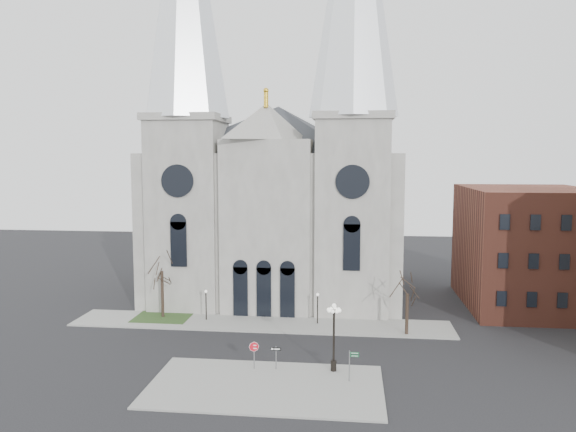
# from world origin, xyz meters

# --- Properties ---
(ground) EXTENTS (160.00, 160.00, 0.00)m
(ground) POSITION_xyz_m (0.00, 0.00, 0.00)
(ground) COLOR black
(ground) RESTS_ON ground
(sidewalk_near) EXTENTS (18.00, 10.00, 0.14)m
(sidewalk_near) POSITION_xyz_m (3.00, -5.00, 0.07)
(sidewalk_near) COLOR gray
(sidewalk_near) RESTS_ON ground
(sidewalk_far) EXTENTS (40.00, 6.00, 0.14)m
(sidewalk_far) POSITION_xyz_m (0.00, 11.00, 0.07)
(sidewalk_far) COLOR gray
(sidewalk_far) RESTS_ON ground
(grass_patch) EXTENTS (6.00, 5.00, 0.18)m
(grass_patch) POSITION_xyz_m (-11.00, 12.00, 0.09)
(grass_patch) COLOR #2A461E
(grass_patch) RESTS_ON ground
(cathedral) EXTENTS (33.00, 26.66, 54.00)m
(cathedral) POSITION_xyz_m (0.00, 22.86, 18.48)
(cathedral) COLOR gray
(cathedral) RESTS_ON ground
(bg_building_brick) EXTENTS (14.00, 18.00, 14.00)m
(bg_building_brick) POSITION_xyz_m (30.00, 22.00, 7.00)
(bg_building_brick) COLOR brown
(bg_building_brick) RESTS_ON ground
(tree_left) EXTENTS (3.20, 3.20, 7.50)m
(tree_left) POSITION_xyz_m (-11.00, 12.00, 5.58)
(tree_left) COLOR black
(tree_left) RESTS_ON ground
(tree_right) EXTENTS (3.20, 3.20, 6.00)m
(tree_right) POSITION_xyz_m (15.00, 9.00, 4.47)
(tree_right) COLOR black
(tree_right) RESTS_ON ground
(ped_lamp_left) EXTENTS (0.32, 0.32, 3.26)m
(ped_lamp_left) POSITION_xyz_m (-6.00, 11.50, 2.33)
(ped_lamp_left) COLOR black
(ped_lamp_left) RESTS_ON sidewalk_far
(ped_lamp_right) EXTENTS (0.32, 0.32, 3.26)m
(ped_lamp_right) POSITION_xyz_m (6.00, 11.50, 2.33)
(ped_lamp_right) COLOR black
(ped_lamp_right) RESTS_ON sidewalk_far
(stop_sign) EXTENTS (0.84, 0.13, 2.33)m
(stop_sign) POSITION_xyz_m (1.57, -1.82, 1.81)
(stop_sign) COLOR slate
(stop_sign) RESTS_ON sidewalk_near
(globe_lamp) EXTENTS (1.43, 1.43, 5.66)m
(globe_lamp) POSITION_xyz_m (8.11, -1.47, 3.69)
(globe_lamp) COLOR black
(globe_lamp) RESTS_ON sidewalk_near
(one_way_sign) EXTENTS (0.85, 0.09, 1.94)m
(one_way_sign) POSITION_xyz_m (3.37, -1.61, 1.47)
(one_way_sign) COLOR slate
(one_way_sign) RESTS_ON sidewalk_near
(street_name_sign) EXTENTS (0.79, 0.10, 2.45)m
(street_name_sign) POSITION_xyz_m (9.50, -3.47, 1.58)
(street_name_sign) COLOR slate
(street_name_sign) RESTS_ON sidewalk_near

